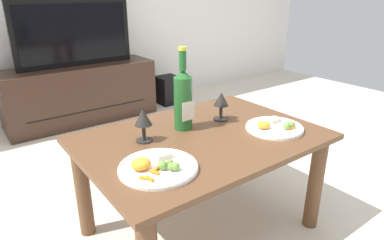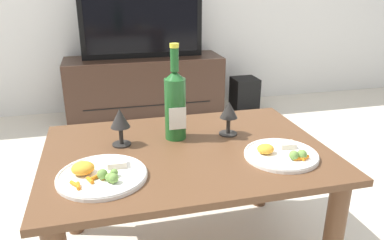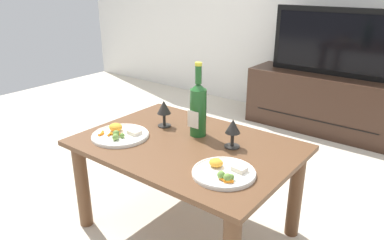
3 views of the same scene
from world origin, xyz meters
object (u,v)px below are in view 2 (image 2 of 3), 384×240
dining_table (187,171)px  goblet_left (120,121)px  dinner_plate_left (101,175)px  wine_bottle (175,102)px  floor_speaker (244,93)px  dinner_plate_right (281,154)px  goblet_right (229,112)px  tv_screen (142,23)px  tv_stand (145,87)px

dining_table → goblet_left: size_ratio=7.17×
dinner_plate_left → wine_bottle: bearing=41.3°
wine_bottle → dinner_plate_left: size_ratio=1.31×
wine_bottle → dinner_plate_left: wine_bottle is taller
dining_table → goblet_left: (-0.23, 0.10, 0.19)m
floor_speaker → dinner_plate_right: dinner_plate_right is taller
dinner_plate_left → goblet_right: bearing=25.5°
floor_speaker → dinner_plate_left: 2.34m
dinner_plate_right → floor_speaker: bearing=71.5°
goblet_left → dinner_plate_right: bearing=-24.3°
floor_speaker → tv_screen: bearing=176.5°
floor_speaker → dinner_plate_left: dinner_plate_left is taller
floor_speaker → goblet_right: size_ratio=2.01×
goblet_right → dinner_plate_right: goblet_right is taller
wine_bottle → dinner_plate_right: wine_bottle is taller
dining_table → tv_stand: (0.07, 1.82, -0.16)m
tv_screen → floor_speaker: size_ratio=3.46×
wine_bottle → dinner_plate_left: bearing=-138.7°
goblet_right → dinner_plate_right: bearing=-65.1°
goblet_right → tv_stand: bearing=94.3°
goblet_right → dinner_plate_right: (0.11, -0.25, -0.08)m
goblet_left → dinner_plate_right: size_ratio=0.56×
dinner_plate_right → goblet_right: bearing=114.9°
wine_bottle → floor_speaker: bearing=59.6°
floor_speaker → dinner_plate_right: (-0.65, -1.93, 0.37)m
goblet_right → dinner_plate_left: 0.58m
dining_table → tv_stand: size_ratio=0.82×
tv_stand → dinner_plate_left: size_ratio=4.45×
tv_screen → dinner_plate_left: tv_screen is taller
floor_speaker → wine_bottle: 2.00m
dining_table → floor_speaker: size_ratio=3.71×
floor_speaker → goblet_left: goblet_left is taller
dining_table → goblet_right: 0.29m
tv_screen → dinner_plate_left: 2.02m
dinner_plate_left → dinner_plate_right: 0.63m
tv_stand → dinner_plate_right: (0.24, -1.97, 0.26)m
tv_screen → wine_bottle: (-0.09, -1.70, -0.12)m
tv_stand → dinner_plate_left: dinner_plate_left is taller
tv_stand → floor_speaker: (0.89, -0.04, -0.11)m
goblet_left → goblet_right: 0.43m
dining_table → goblet_left: 0.32m
tv_screen → floor_speaker: 1.09m
floor_speaker → wine_bottle: bearing=-121.6°
tv_stand → tv_screen: bearing=-90.0°
goblet_right → goblet_left: bearing=-180.0°
tv_screen → goblet_right: bearing=-85.7°
dining_table → dinner_plate_left: size_ratio=3.63×
floor_speaker → goblet_right: 1.90m
dinner_plate_left → floor_speaker: bearing=56.5°
dining_table → goblet_right: size_ratio=7.45×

